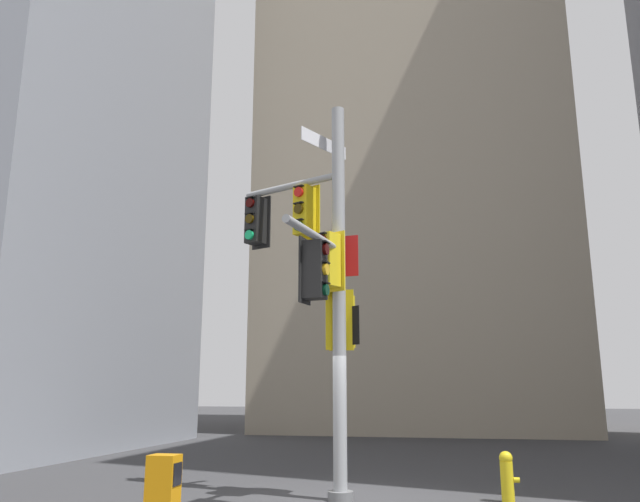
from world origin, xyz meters
name	(u,v)px	position (x,y,z in m)	size (l,w,h in m)	color
ground	(340,501)	(0.00, 0.00, 0.00)	(120.00, 120.00, 0.00)	#38383A
building_mid_block	(411,47)	(0.37, 22.43, 21.90)	(14.64, 14.64, 43.81)	tan
signal_pole_assembly	(322,274)	(-0.33, 0.03, 4.05)	(2.56, 3.50, 7.41)	#9EA0A3
fire_hydrant	(507,475)	(2.87, 0.46, 0.44)	(0.33, 0.23, 0.85)	yellow
newspaper_box	(163,486)	(-2.35, -2.11, 0.46)	(0.45, 0.36, 0.92)	orange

